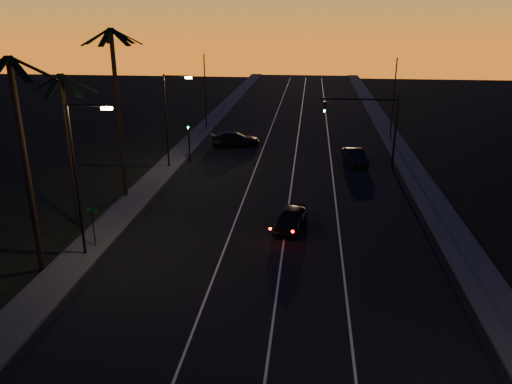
# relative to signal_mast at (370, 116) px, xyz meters

# --- Properties ---
(road) EXTENTS (20.00, 170.00, 0.01)m
(road) POSITION_rel_signal_mast_xyz_m (-7.14, -9.99, -4.78)
(road) COLOR black
(road) RESTS_ON ground
(sidewalk_left) EXTENTS (2.40, 170.00, 0.16)m
(sidewalk_left) POSITION_rel_signal_mast_xyz_m (-18.34, -9.99, -4.70)
(sidewalk_left) COLOR #3B3B38
(sidewalk_left) RESTS_ON ground
(sidewalk_right) EXTENTS (2.40, 170.00, 0.16)m
(sidewalk_right) POSITION_rel_signal_mast_xyz_m (4.06, -9.99, -4.70)
(sidewalk_right) COLOR #3B3B38
(sidewalk_right) RESTS_ON ground
(lane_stripe_left) EXTENTS (0.12, 160.00, 0.01)m
(lane_stripe_left) POSITION_rel_signal_mast_xyz_m (-10.14, -9.99, -4.76)
(lane_stripe_left) COLOR silver
(lane_stripe_left) RESTS_ON road
(lane_stripe_mid) EXTENTS (0.12, 160.00, 0.01)m
(lane_stripe_mid) POSITION_rel_signal_mast_xyz_m (-6.64, -9.99, -4.76)
(lane_stripe_mid) COLOR silver
(lane_stripe_mid) RESTS_ON road
(lane_stripe_right) EXTENTS (0.12, 160.00, 0.01)m
(lane_stripe_right) POSITION_rel_signal_mast_xyz_m (-3.14, -9.99, -4.76)
(lane_stripe_right) COLOR silver
(lane_stripe_right) RESTS_ON road
(palm_near) EXTENTS (4.25, 4.16, 11.53)m
(palm_near) POSITION_rel_signal_mast_xyz_m (-19.74, -21.99, 2.29)
(palm_near) COLOR black
(palm_near) RESTS_ON ground
(palm_mid) EXTENTS (4.25, 4.16, 10.03)m
(palm_mid) POSITION_rel_signal_mast_xyz_m (-20.34, -15.99, 1.47)
(palm_mid) COLOR black
(palm_mid) RESTS_ON ground
(palm_far) EXTENTS (4.25, 4.16, 12.53)m
(palm_far) POSITION_rel_signal_mast_xyz_m (-19.34, -9.99, 2.83)
(palm_far) COLOR black
(palm_far) RESTS_ON ground
(streetlight_left_near) EXTENTS (2.55, 0.26, 9.00)m
(streetlight_left_near) POSITION_rel_signal_mast_xyz_m (-17.84, -19.99, 0.54)
(streetlight_left_near) COLOR black
(streetlight_left_near) RESTS_ON ground
(streetlight_left_far) EXTENTS (2.55, 0.26, 8.50)m
(streetlight_left_far) POSITION_rel_signal_mast_xyz_m (-17.82, -1.99, 0.28)
(streetlight_left_far) COLOR black
(streetlight_left_far) RESTS_ON ground
(street_sign) EXTENTS (0.70, 0.06, 2.60)m
(street_sign) POSITION_rel_signal_mast_xyz_m (-17.94, -18.99, -3.13)
(street_sign) COLOR black
(street_sign) RESTS_ON ground
(signal_mast) EXTENTS (7.10, 0.41, 7.00)m
(signal_mast) POSITION_rel_signal_mast_xyz_m (0.00, 0.00, 0.00)
(signal_mast) COLOR black
(signal_mast) RESTS_ON ground
(signal_post) EXTENTS (0.28, 0.37, 4.20)m
(signal_post) POSITION_rel_signal_mast_xyz_m (-16.64, -0.01, -1.89)
(signal_post) COLOR black
(signal_post) RESTS_ON ground
(far_pole_left) EXTENTS (0.14, 0.14, 9.00)m
(far_pole_left) POSITION_rel_signal_mast_xyz_m (-18.14, 15.01, -0.28)
(far_pole_left) COLOR black
(far_pole_left) RESTS_ON ground
(far_pole_right) EXTENTS (0.14, 0.14, 9.00)m
(far_pole_right) POSITION_rel_signal_mast_xyz_m (3.86, 12.01, -0.28)
(far_pole_right) COLOR black
(far_pole_right) RESTS_ON ground
(lead_car) EXTENTS (2.48, 4.87, 1.42)m
(lead_car) POSITION_rel_signal_mast_xyz_m (-6.30, -14.78, -4.06)
(lead_car) COLOR black
(lead_car) RESTS_ON road
(right_car) EXTENTS (2.36, 4.53, 1.42)m
(right_car) POSITION_rel_signal_mast_xyz_m (-0.93, 1.06, -4.06)
(right_car) COLOR black
(right_car) RESTS_ON road
(cross_car) EXTENTS (5.65, 3.64, 1.52)m
(cross_car) POSITION_rel_signal_mast_xyz_m (-13.21, 6.54, -4.01)
(cross_car) COLOR black
(cross_car) RESTS_ON road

